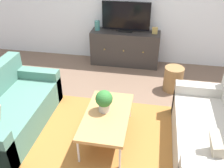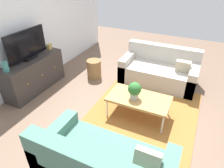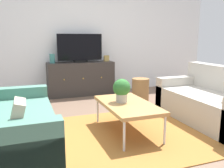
# 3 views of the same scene
# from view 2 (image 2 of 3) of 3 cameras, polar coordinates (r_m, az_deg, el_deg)

# --- Properties ---
(ground_plane) EXTENTS (10.00, 10.00, 0.00)m
(ground_plane) POSITION_cam_2_polar(r_m,az_deg,el_deg) (3.79, 6.05, -8.80)
(ground_plane) COLOR brown
(wall_back) EXTENTS (6.40, 0.12, 2.70)m
(wall_back) POSITION_cam_2_polar(r_m,az_deg,el_deg) (4.53, -25.80, 14.59)
(wall_back) COLOR white
(wall_back) RESTS_ON ground_plane
(area_rug) EXTENTS (2.50, 1.90, 0.01)m
(area_rug) POSITION_cam_2_polar(r_m,az_deg,el_deg) (3.76, 8.23, -9.32)
(area_rug) COLOR #9E662D
(area_rug) RESTS_ON ground_plane
(couch_right_side) EXTENTS (0.85, 1.68, 0.81)m
(couch_right_side) POSITION_cam_2_polar(r_m,az_deg,el_deg) (4.79, 13.36, 3.73)
(couch_right_side) COLOR #B2ADA3
(couch_right_side) RESTS_ON ground_plane
(coffee_table) EXTENTS (0.59, 1.08, 0.40)m
(coffee_table) POSITION_cam_2_polar(r_m,az_deg,el_deg) (3.57, 7.69, -4.28)
(coffee_table) COLOR #B7844C
(coffee_table) RESTS_ON ground_plane
(potted_plant) EXTENTS (0.23, 0.23, 0.31)m
(potted_plant) POSITION_cam_2_polar(r_m,az_deg,el_deg) (3.43, 6.39, -1.69)
(potted_plant) COLOR #B7B2A8
(potted_plant) RESTS_ON coffee_table
(tv_console) EXTENTS (1.43, 0.47, 0.72)m
(tv_console) POSITION_cam_2_polar(r_m,az_deg,el_deg) (4.64, -21.25, 2.58)
(tv_console) COLOR #332D2B
(tv_console) RESTS_ON ground_plane
(flat_screen_tv) EXTENTS (0.97, 0.16, 0.60)m
(flat_screen_tv) POSITION_cam_2_polar(r_m,az_deg,el_deg) (4.40, -23.10, 10.15)
(flat_screen_tv) COLOR black
(flat_screen_tv) RESTS_ON tv_console
(glass_vase) EXTENTS (0.11, 0.11, 0.19)m
(glass_vase) POSITION_cam_2_polar(r_m,az_deg,el_deg) (4.12, -28.09, 4.40)
(glass_vase) COLOR teal
(glass_vase) RESTS_ON tv_console
(mantel_clock) EXTENTS (0.11, 0.07, 0.13)m
(mantel_clock) POSITION_cam_2_polar(r_m,az_deg,el_deg) (4.85, -17.39, 10.12)
(mantel_clock) COLOR tan
(mantel_clock) RESTS_ON tv_console
(wicker_basket) EXTENTS (0.34, 0.34, 0.45)m
(wicker_basket) POSITION_cam_2_polar(r_m,az_deg,el_deg) (4.87, -5.13, 4.29)
(wicker_basket) COLOR olive
(wicker_basket) RESTS_ON ground_plane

